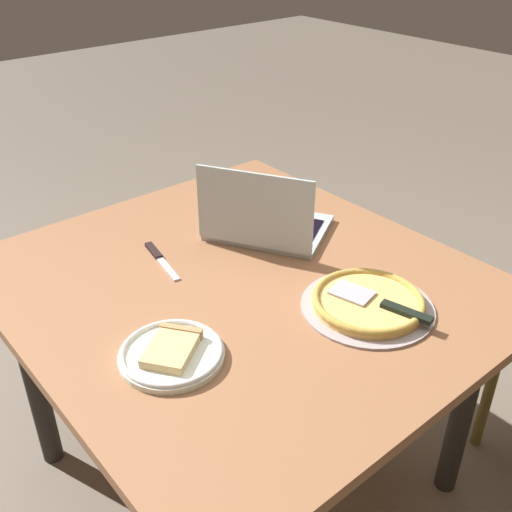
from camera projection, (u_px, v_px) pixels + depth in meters
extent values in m
plane|color=#706557|center=(244.00, 469.00, 1.90)|extent=(12.00, 12.00, 0.00)
cube|color=#92603F|center=(242.00, 284.00, 1.54)|extent=(1.20, 1.10, 0.03)
cylinder|color=#2B2722|center=(464.00, 402.00, 1.68)|extent=(0.06, 0.06, 0.69)
cylinder|color=#2B2722|center=(260.00, 272.00, 2.26)|extent=(0.06, 0.06, 0.69)
cylinder|color=#2B2722|center=(34.00, 376.00, 1.77)|extent=(0.06, 0.06, 0.69)
cube|color=#ADBEC5|center=(269.00, 227.00, 1.75)|extent=(0.41, 0.38, 0.02)
cube|color=black|center=(269.00, 224.00, 1.74)|extent=(0.33, 0.28, 0.00)
cube|color=#ADBEC5|center=(254.00, 210.00, 1.59)|extent=(0.29, 0.17, 0.21)
cube|color=silver|center=(255.00, 210.00, 1.59)|extent=(0.26, 0.15, 0.19)
cylinder|color=white|center=(172.00, 355.00, 1.27)|extent=(0.23, 0.23, 0.01)
torus|color=silver|center=(171.00, 352.00, 1.26)|extent=(0.22, 0.22, 0.01)
cube|color=#DDB476|center=(171.00, 349.00, 1.26)|extent=(0.15, 0.16, 0.02)
cube|color=tan|center=(181.00, 332.00, 1.31)|extent=(0.09, 0.07, 0.03)
cylinder|color=#A39899|center=(367.00, 307.00, 1.42)|extent=(0.32, 0.32, 0.01)
cylinder|color=#EFB660|center=(368.00, 303.00, 1.42)|extent=(0.26, 0.26, 0.02)
torus|color=gold|center=(368.00, 300.00, 1.41)|extent=(0.27, 0.27, 0.02)
cube|color=#AFADC3|center=(352.00, 292.00, 1.43)|extent=(0.11, 0.09, 0.00)
cube|color=black|center=(406.00, 312.00, 1.36)|extent=(0.12, 0.05, 0.01)
cube|color=#B7BDC7|center=(166.00, 266.00, 1.58)|extent=(0.16, 0.05, 0.00)
cube|color=black|center=(154.00, 250.00, 1.64)|extent=(0.09, 0.04, 0.01)
cylinder|color=brown|center=(488.00, 394.00, 1.89)|extent=(0.03, 0.03, 0.44)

